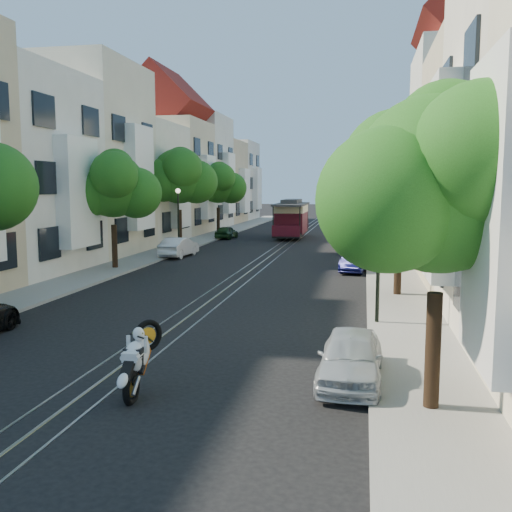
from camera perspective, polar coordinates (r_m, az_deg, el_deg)
The scene contains 25 objects.
ground at distance 42.85m, azimuth 2.87°, elevation 1.06°, with size 200.00×200.00×0.00m, color black.
sidewalk_east at distance 42.46m, azimuth 12.61°, elevation 0.93°, with size 2.50×80.00×0.12m, color gray.
sidewalk_west at distance 44.41m, azimuth -6.43°, elevation 1.31°, with size 2.50×80.00×0.12m, color gray.
rail_left at distance 42.92m, azimuth 2.15°, elevation 1.09°, with size 0.06×80.00×0.02m, color gray.
rail_slot at distance 42.84m, azimuth 2.87°, elevation 1.07°, with size 0.06×80.00×0.02m, color gray.
rail_right at distance 42.77m, azimuth 3.60°, elevation 1.06°, with size 0.06×80.00×0.02m, color gray.
lane_line at distance 42.84m, azimuth 2.87°, elevation 1.06°, with size 0.08×80.00×0.01m, color tan.
townhouses_east at distance 42.57m, azimuth 19.08°, elevation 7.64°, with size 7.75×72.00×12.00m.
townhouses_west at distance 45.70m, azimuth -12.15°, elevation 7.66°, with size 7.75×72.00×11.76m.
tree_e_a at distance 11.28m, azimuth 18.18°, elevation 6.52°, with size 4.72×3.87×6.27m.
tree_e_b at distance 23.24m, azimuth 14.41°, elevation 7.54°, with size 4.93×4.08×6.68m.
tree_e_c at distance 34.22m, azimuth 13.25°, elevation 7.10°, with size 4.84×3.99×6.52m.
tree_e_d at distance 45.22m, azimuth 12.67°, elevation 7.39°, with size 5.01×4.16×6.85m.
tree_w_b at distance 31.03m, azimuth -14.05°, elevation 6.74°, with size 4.72×3.87×6.27m.
tree_w_c at distance 41.29m, azimuth -7.63°, elevation 7.83°, with size 5.13×4.28×7.09m.
tree_w_d at distance 51.84m, azimuth -3.77°, elevation 7.17°, with size 4.84×3.99×6.52m.
lamp_east at distance 18.29m, azimuth 12.20°, elevation 1.88°, with size 0.32×0.32×4.16m.
lamp_west at distance 38.22m, azimuth -7.78°, elevation 4.56°, with size 0.32×0.32×4.16m.
sportbike_rider at distance 12.48m, azimuth -11.75°, elevation -9.86°, with size 0.52×1.84×1.56m.
cable_car at distance 49.24m, azimuth 3.57°, elevation 3.90°, with size 2.53×7.85×3.01m.
parked_car_e_near at distance 13.23m, azimuth 9.45°, elevation -9.92°, with size 1.41×3.50×1.19m, color #ADB4B9.
parked_car_e_mid at distance 30.07m, azimuth 9.81°, elevation -0.52°, with size 1.15×3.31×1.09m, color #0D0F45.
parked_car_e_far at distance 38.73m, azimuth 10.36°, elevation 1.34°, with size 2.27×4.92×1.37m, color #9B2C0E.
parked_car_w_mid at distance 36.19m, azimuth -7.72°, elevation 0.89°, with size 1.30×3.74×1.23m, color silver.
parked_car_w_far at distance 48.35m, azimuth -2.96°, elevation 2.38°, with size 1.29×3.20×1.09m, color #143417.
Camera 1 is at (5.83, -14.22, 4.42)m, focal length 40.00 mm.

